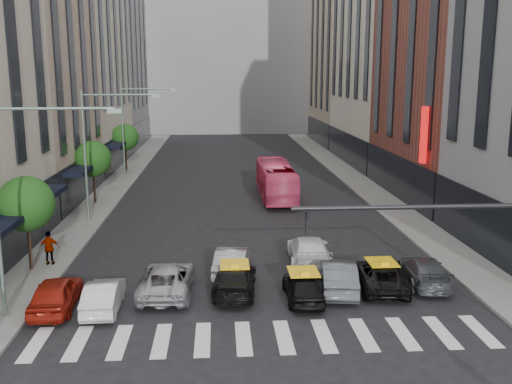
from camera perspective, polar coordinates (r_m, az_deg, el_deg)
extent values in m
plane|color=black|center=(21.88, 1.64, -16.05)|extent=(160.00, 160.00, 0.00)
cube|color=slate|center=(51.22, -14.53, -0.10)|extent=(3.00, 96.00, 0.15)
cube|color=slate|center=(52.05, 11.18, 0.24)|extent=(3.00, 96.00, 0.15)
cube|color=tan|center=(49.67, -22.09, 12.93)|extent=(8.00, 16.00, 24.00)
cube|color=beige|center=(67.47, -17.58, 17.79)|extent=(8.00, 20.00, 36.00)
cube|color=gray|center=(85.76, -14.40, 14.52)|extent=(8.00, 18.00, 30.00)
cube|color=brown|center=(50.06, 18.98, 14.28)|extent=(8.00, 18.00, 26.00)
cube|color=tan|center=(86.46, 9.11, 14.04)|extent=(8.00, 18.00, 28.00)
cube|color=gray|center=(104.59, -2.85, 15.92)|extent=(30.00, 10.00, 36.00)
cylinder|color=black|center=(32.05, -21.74, -4.48)|extent=(0.18, 0.18, 3.15)
sphere|color=#164112|center=(31.59, -22.00, -1.10)|extent=(2.88, 2.88, 2.88)
cylinder|color=black|center=(47.12, -15.88, 0.87)|extent=(0.18, 0.18, 3.15)
sphere|color=#164112|center=(46.81, -16.01, 3.20)|extent=(2.88, 2.88, 2.88)
cylinder|color=black|center=(62.65, -12.89, 3.60)|extent=(0.18, 0.18, 3.15)
sphere|color=#164112|center=(62.42, -12.97, 5.36)|extent=(2.88, 2.88, 2.88)
cylinder|color=gray|center=(24.24, -19.82, 7.86)|extent=(5.00, 0.12, 0.12)
cube|color=gray|center=(23.69, -13.93, 7.88)|extent=(0.60, 0.25, 0.18)
cylinder|color=gray|center=(40.70, -16.73, 3.36)|extent=(0.16, 0.16, 9.00)
cylinder|color=gray|center=(39.86, -13.53, 9.43)|extent=(5.00, 0.12, 0.12)
cube|color=gray|center=(39.52, -9.90, 9.42)|extent=(0.60, 0.25, 0.18)
cylinder|color=gray|center=(56.30, -13.16, 5.72)|extent=(0.16, 0.16, 9.00)
cylinder|color=gray|center=(55.69, -10.78, 10.09)|extent=(5.00, 0.12, 0.12)
cube|color=gray|center=(55.45, -8.17, 10.06)|extent=(0.60, 0.25, 0.18)
cylinder|color=black|center=(20.19, 17.76, -1.40)|extent=(10.00, 0.16, 0.16)
imported|color=black|center=(19.13, 5.00, -3.13)|extent=(0.13, 0.16, 0.80)
cube|color=red|center=(42.07, 16.44, 5.49)|extent=(0.30, 0.70, 4.00)
imported|color=maroon|center=(26.92, -19.37, -9.54)|extent=(1.89, 4.41, 1.48)
imported|color=silver|center=(26.30, -14.97, -9.95)|extent=(1.50, 4.06, 1.33)
imported|color=#A8A8AE|center=(27.51, -8.89, -8.59)|extent=(2.56, 5.24, 1.44)
imported|color=black|center=(27.27, -2.14, -8.67)|extent=(2.37, 4.99, 1.41)
imported|color=black|center=(26.50, 4.73, -9.37)|extent=(1.62, 4.00, 1.36)
imported|color=#494C51|center=(27.78, 8.23, -8.28)|extent=(2.19, 4.76, 1.51)
imported|color=black|center=(28.48, 12.40, -8.14)|extent=(2.70, 4.93, 1.31)
imported|color=#3E4146|center=(29.55, 16.48, -7.59)|extent=(2.47, 4.86, 1.35)
imported|color=#99999E|center=(29.57, -2.40, -6.94)|extent=(2.15, 4.70, 1.49)
imported|color=white|center=(31.33, 5.31, -5.86)|extent=(2.49, 5.43, 1.54)
imported|color=#ED4574|center=(47.75, 2.00, 1.20)|extent=(2.58, 10.89, 3.03)
imported|color=gray|center=(32.58, -19.96, -5.28)|extent=(1.10, 0.48, 1.85)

